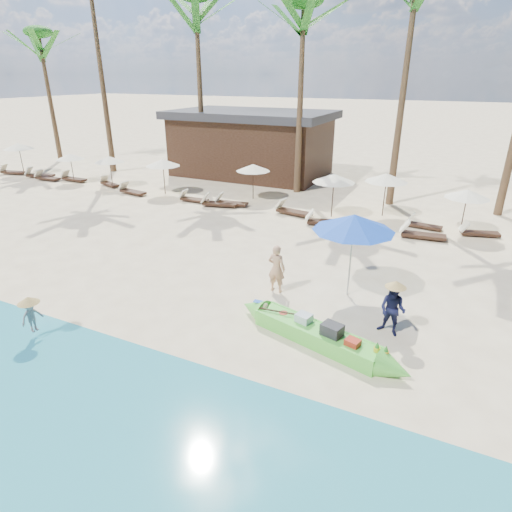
% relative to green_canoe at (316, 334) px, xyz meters
% --- Properties ---
extents(ground, '(240.00, 240.00, 0.00)m').
position_rel_green_canoe_xyz_m(ground, '(-2.69, 0.36, -0.25)').
color(ground, beige).
rests_on(ground, ground).
extents(wet_sand_strip, '(240.00, 4.50, 0.01)m').
position_rel_green_canoe_xyz_m(wet_sand_strip, '(-2.69, -4.64, -0.24)').
color(wet_sand_strip, tan).
rests_on(wet_sand_strip, ground).
extents(green_canoe, '(5.65, 1.85, 0.73)m').
position_rel_green_canoe_xyz_m(green_canoe, '(0.00, 0.00, 0.00)').
color(green_canoe, '#54CF3F').
rests_on(green_canoe, ground).
extents(tourist, '(0.59, 0.39, 1.60)m').
position_rel_green_canoe_xyz_m(tourist, '(-2.11, 2.25, 0.56)').
color(tourist, tan).
rests_on(tourist, ground).
extents(vendor_green, '(0.84, 0.73, 1.49)m').
position_rel_green_canoe_xyz_m(vendor_green, '(1.68, 1.27, 0.50)').
color(vendor_green, '#141637').
rests_on(vendor_green, ground).
extents(vendor_yellow, '(0.40, 0.63, 0.92)m').
position_rel_green_canoe_xyz_m(vendor_yellow, '(-6.93, -3.02, 0.39)').
color(vendor_yellow, gray).
rests_on(vendor_yellow, ground).
extents(blue_umbrella, '(2.51, 2.51, 2.70)m').
position_rel_green_canoe_xyz_m(blue_umbrella, '(0.07, 3.01, 2.19)').
color(blue_umbrella, '#99999E').
rests_on(blue_umbrella, ground).
extents(resort_parasol_0, '(2.07, 2.07, 2.13)m').
position_rel_green_canoe_xyz_m(resort_parasol_0, '(-25.53, 11.02, 1.68)').
color(resort_parasol_0, '#3A2317').
rests_on(resort_parasol_0, ground).
extents(lounger_0_left, '(1.95, 0.98, 0.64)m').
position_rel_green_canoe_xyz_m(lounger_0_left, '(-26.00, 10.46, -0.03)').
color(lounger_0_left, '#3A2317').
rests_on(lounger_0_left, ground).
extents(lounger_0_right, '(2.01, 1.20, 0.65)m').
position_rel_green_canoe_xyz_m(lounger_0_right, '(-23.40, 10.54, -0.03)').
color(lounger_0_right, '#3A2317').
rests_on(lounger_0_right, ground).
extents(resort_parasol_1, '(1.79, 1.79, 1.84)m').
position_rel_green_canoe_xyz_m(resort_parasol_1, '(-20.22, 10.67, 1.41)').
color(resort_parasol_1, '#3A2317').
rests_on(resort_parasol_1, ground).
extents(lounger_1_left, '(1.82, 0.68, 0.61)m').
position_rel_green_canoe_xyz_m(lounger_1_left, '(-22.22, 10.18, -0.04)').
color(lounger_1_left, '#3A2317').
rests_on(lounger_1_left, ground).
extents(lounger_1_right, '(1.87, 0.59, 0.63)m').
position_rel_green_canoe_xyz_m(lounger_1_right, '(-20.42, 10.76, -0.03)').
color(lounger_1_right, '#3A2317').
rests_on(lounger_1_right, ground).
extents(resort_parasol_2, '(1.83, 1.83, 1.89)m').
position_rel_green_canoe_xyz_m(resort_parasol_2, '(-17.06, 10.83, 1.45)').
color(resort_parasol_2, '#3A2317').
rests_on(resort_parasol_2, ground).
extents(lounger_2_left, '(1.74, 1.02, 0.57)m').
position_rel_green_canoe_xyz_m(lounger_2_left, '(-17.32, 10.80, -0.06)').
color(lounger_2_left, '#3A2317').
rests_on(lounger_2_left, ground).
extents(resort_parasol_3, '(1.99, 1.99, 2.05)m').
position_rel_green_canoe_xyz_m(resort_parasol_3, '(-12.93, 10.78, 1.60)').
color(resort_parasol_3, '#3A2317').
rests_on(resort_parasol_3, ground).
extents(lounger_3_left, '(1.89, 0.82, 0.62)m').
position_rel_green_canoe_xyz_m(lounger_3_left, '(-14.69, 9.86, -0.04)').
color(lounger_3_left, '#3A2317').
rests_on(lounger_3_left, ground).
extents(lounger_3_right, '(1.68, 0.54, 0.57)m').
position_rel_green_canoe_xyz_m(lounger_3_right, '(-10.51, 10.03, -0.06)').
color(lounger_3_right, '#3A2317').
rests_on(lounger_3_right, ground).
extents(resort_parasol_4, '(1.91, 1.91, 1.97)m').
position_rel_green_canoe_xyz_m(resort_parasol_4, '(-7.73, 12.05, 1.53)').
color(resort_parasol_4, '#3A2317').
rests_on(resort_parasol_4, ground).
extents(lounger_4_left, '(1.83, 0.75, 0.60)m').
position_rel_green_canoe_xyz_m(lounger_4_left, '(-8.25, 10.26, -0.04)').
color(lounger_4_left, '#3A2317').
rests_on(lounger_4_left, ground).
extents(lounger_4_right, '(2.01, 1.05, 0.65)m').
position_rel_green_canoe_xyz_m(lounger_4_right, '(-8.77, 9.82, -0.03)').
color(lounger_4_right, '#3A2317').
rests_on(lounger_4_right, ground).
extents(resort_parasol_5, '(2.08, 2.08, 2.14)m').
position_rel_green_canoe_xyz_m(resort_parasol_5, '(-2.76, 10.78, 1.69)').
color(resort_parasol_5, '#3A2317').
rests_on(resort_parasol_5, ground).
extents(lounger_5_left, '(2.01, 0.93, 0.66)m').
position_rel_green_canoe_xyz_m(lounger_5_left, '(-4.65, 10.19, -0.03)').
color(lounger_5_left, '#3A2317').
rests_on(lounger_5_left, ground).
extents(resort_parasol_6, '(2.07, 2.07, 2.14)m').
position_rel_green_canoe_xyz_m(resort_parasol_6, '(-0.49, 12.02, 1.68)').
color(resort_parasol_6, '#3A2317').
rests_on(resort_parasol_6, ground).
extents(lounger_6_left, '(1.91, 1.11, 0.62)m').
position_rel_green_canoe_xyz_m(lounger_6_left, '(-2.77, 9.37, -0.04)').
color(lounger_6_left, '#3A2317').
rests_on(lounger_6_left, ground).
extents(lounger_6_right, '(1.66, 0.68, 0.55)m').
position_rel_green_canoe_xyz_m(lounger_6_right, '(1.50, 10.88, -0.06)').
color(lounger_6_right, '#3A2317').
rests_on(lounger_6_right, ground).
extents(resort_parasol_7, '(1.91, 1.91, 1.97)m').
position_rel_green_canoe_xyz_m(resort_parasol_7, '(3.14, 11.03, 1.53)').
color(resort_parasol_7, '#3A2317').
rests_on(resort_parasol_7, ground).
extents(lounger_7_left, '(1.97, 0.77, 0.65)m').
position_rel_green_canoe_xyz_m(lounger_7_left, '(1.58, 9.42, -0.03)').
color(lounger_7_left, '#3A2317').
rests_on(lounger_7_left, ground).
extents(lounger_7_right, '(1.73, 0.92, 0.56)m').
position_rel_green_canoe_xyz_m(lounger_7_right, '(3.81, 10.83, -0.06)').
color(lounger_7_right, '#3A2317').
rests_on(lounger_7_right, ground).
extents(palm_0, '(2.08, 2.08, 9.90)m').
position_rel_green_canoe_xyz_m(palm_0, '(-27.31, 15.84, 7.87)').
color(palm_0, brown).
rests_on(palm_0, ground).
extents(palm_1, '(2.08, 2.08, 13.60)m').
position_rel_green_canoe_xyz_m(palm_1, '(-20.28, 14.42, 10.57)').
color(palm_1, brown).
rests_on(palm_1, ground).
extents(palm_2, '(2.08, 2.08, 11.33)m').
position_rel_green_canoe_xyz_m(palm_2, '(-13.14, 15.44, 8.94)').
color(palm_2, brown).
rests_on(palm_2, ground).
extents(palm_3, '(2.08, 2.08, 10.52)m').
position_rel_green_canoe_xyz_m(palm_3, '(-6.05, 14.63, 8.33)').
color(palm_3, brown).
rests_on(palm_3, ground).
extents(palm_4, '(2.08, 2.08, 11.70)m').
position_rel_green_canoe_xyz_m(palm_4, '(-0.55, 14.37, 9.20)').
color(palm_4, brown).
rests_on(palm_4, ground).
extents(pavilion_west, '(10.80, 6.60, 4.30)m').
position_rel_green_canoe_xyz_m(pavilion_west, '(-10.69, 17.86, 1.94)').
color(pavilion_west, '#3A2317').
rests_on(pavilion_west, ground).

